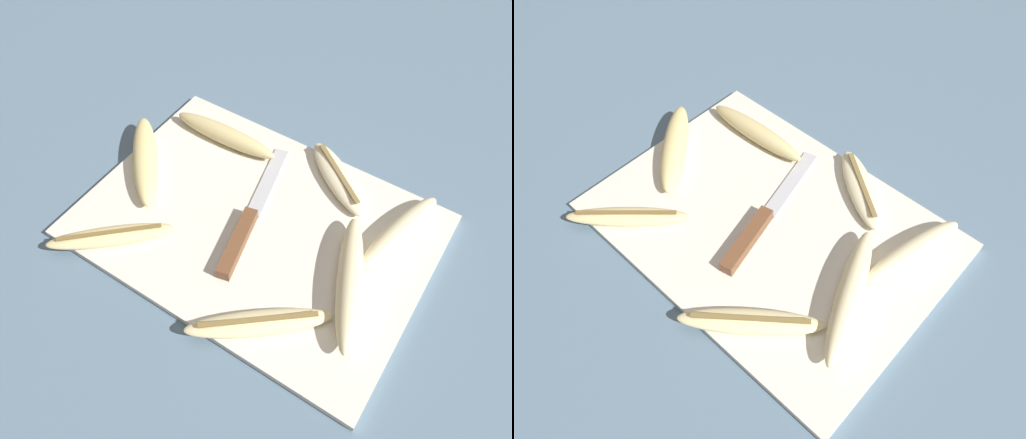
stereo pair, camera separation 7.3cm
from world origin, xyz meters
The scene contains 10 objects.
ground_plane centered at (0.00, 0.00, 0.00)m, with size 4.00×4.00×0.00m, color slate.
cutting_board centered at (0.00, 0.00, 0.01)m, with size 0.50×0.36×0.01m.
knife centered at (0.00, -0.02, 0.02)m, with size 0.08×0.26×0.02m.
banana_spotted_left centered at (-0.14, 0.12, 0.03)m, with size 0.19×0.04×0.03m.
banana_pale_long centered at (0.19, 0.09, 0.03)m, with size 0.07×0.18×0.03m.
banana_golden_short centered at (-0.21, 0.00, 0.03)m, with size 0.16×0.17×0.03m.
banana_mellow_near centered at (-0.16, -0.14, 0.02)m, with size 0.16×0.15×0.02m.
banana_soft_right centered at (0.09, -0.14, 0.02)m, with size 0.17×0.15×0.02m.
banana_cream_curved centered at (0.16, -0.02, 0.03)m, with size 0.11×0.20×0.04m.
banana_bright_far centered at (0.06, 0.14, 0.02)m, with size 0.15×0.13×0.02m.
Camera 1 is at (0.24, -0.36, 0.61)m, focal length 35.00 mm.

